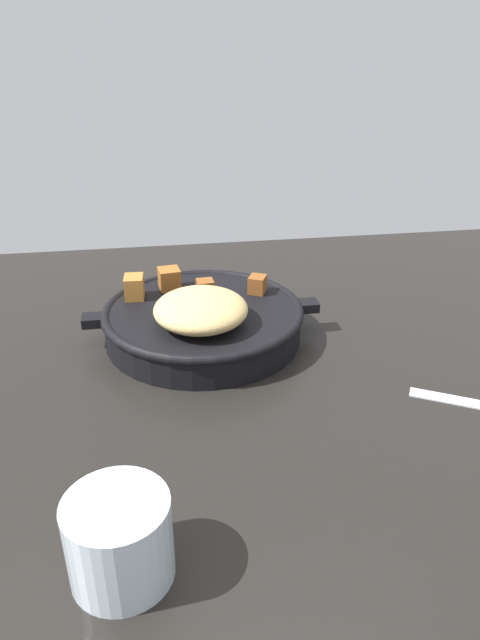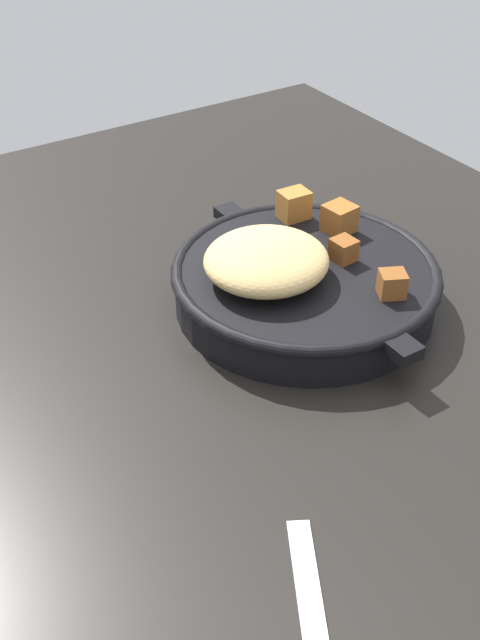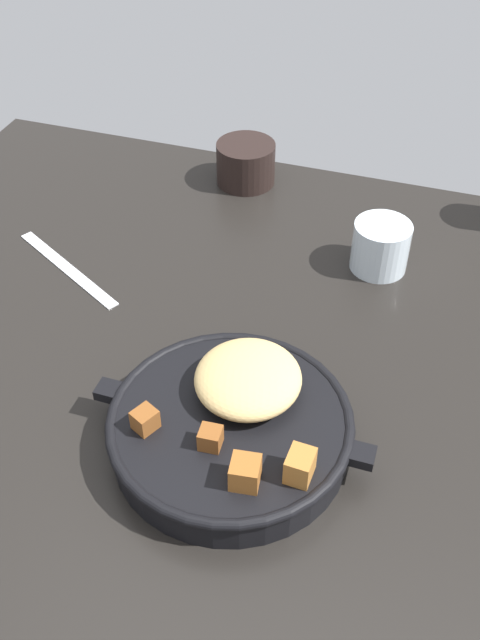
{
  "view_description": "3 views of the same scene",
  "coord_description": "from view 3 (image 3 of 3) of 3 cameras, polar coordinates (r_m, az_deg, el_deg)",
  "views": [
    {
      "loc": [
        11.02,
        53.93,
        35.67
      ],
      "look_at": [
        2.52,
        -0.58,
        7.37
      ],
      "focal_mm": 32.26,
      "sensor_mm": 36.0,
      "label": 1
    },
    {
      "loc": [
        -43.34,
        27.79,
        44.07
      ],
      "look_at": [
        0.22,
        0.08,
        5.75
      ],
      "focal_mm": 44.32,
      "sensor_mm": 36.0,
      "label": 2
    },
    {
      "loc": [
        21.39,
        -55.45,
        60.95
      ],
      "look_at": [
        2.52,
        2.14,
        5.57
      ],
      "focal_mm": 40.75,
      "sensor_mm": 36.0,
      "label": 3
    }
  ],
  "objects": [
    {
      "name": "cast_iron_skillet",
      "position": [
        0.75,
        -0.58,
        -8.05
      ],
      "size": [
        29.69,
        25.34,
        7.92
      ],
      "color": "black",
      "rests_on": "ground_plane"
    },
    {
      "name": "water_glass_short",
      "position": [
        0.98,
        10.98,
        5.69
      ],
      "size": [
        7.61,
        7.61,
        6.75
      ],
      "primitive_type": "cylinder",
      "color": "silver",
      "rests_on": "ground_plane"
    },
    {
      "name": "coffee_mug_dark",
      "position": [
        1.15,
        0.45,
        12.21
      ],
      "size": [
        9.07,
        9.07,
        6.48
      ],
      "primitive_type": "cylinder",
      "color": "black",
      "rests_on": "ground_plane"
    },
    {
      "name": "butter_knife",
      "position": [
        1.01,
        -13.42,
        4.0
      ],
      "size": [
        19.51,
        11.76,
        0.36
      ],
      "primitive_type": "cube",
      "rotation": [
        0.0,
        0.0,
        -0.51
      ],
      "color": "silver",
      "rests_on": "ground_plane"
    },
    {
      "name": "ground_plane",
      "position": [
        0.86,
        -2.05,
        -3.89
      ],
      "size": [
        108.49,
        92.5,
        2.4
      ],
      "primitive_type": "cube",
      "color": "black"
    }
  ]
}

